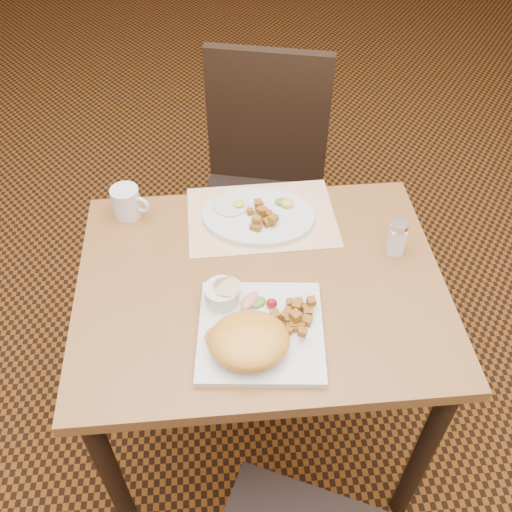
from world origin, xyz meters
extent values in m
plane|color=black|center=(0.00, 0.00, 0.00)|extent=(8.00, 8.00, 0.00)
cube|color=#99612F|center=(0.00, 0.00, 0.73)|extent=(0.90, 0.70, 0.03)
cylinder|color=black|center=(-0.40, -0.30, 0.36)|extent=(0.05, 0.05, 0.71)
cylinder|color=black|center=(0.40, -0.30, 0.36)|extent=(0.05, 0.05, 0.71)
cylinder|color=black|center=(-0.40, 0.30, 0.36)|extent=(0.05, 0.05, 0.71)
cylinder|color=black|center=(0.40, 0.30, 0.36)|extent=(0.05, 0.05, 0.71)
cube|color=black|center=(0.05, 0.57, 0.45)|extent=(0.51, 0.51, 0.05)
cylinder|color=black|center=(0.27, 0.70, 0.21)|extent=(0.04, 0.04, 0.42)
cylinder|color=black|center=(0.18, 0.35, 0.21)|extent=(0.04, 0.04, 0.42)
cylinder|color=black|center=(-0.08, 0.79, 0.21)|extent=(0.04, 0.04, 0.42)
cylinder|color=black|center=(-0.17, 0.44, 0.21)|extent=(0.04, 0.04, 0.42)
cube|color=black|center=(0.10, 0.76, 0.72)|extent=(0.42, 0.14, 0.50)
cube|color=white|center=(0.02, 0.23, 0.75)|extent=(0.40, 0.29, 0.00)
cube|color=silver|center=(-0.02, -0.16, 0.76)|extent=(0.31, 0.31, 0.02)
ellipsoid|color=gold|center=(-0.05, -0.21, 0.80)|extent=(0.18, 0.16, 0.07)
ellipsoid|color=gold|center=(-0.02, -0.23, 0.78)|extent=(0.07, 0.06, 0.02)
ellipsoid|color=gold|center=(-0.11, -0.18, 0.78)|extent=(0.07, 0.06, 0.02)
cylinder|color=silver|center=(-0.10, -0.06, 0.79)|extent=(0.08, 0.08, 0.04)
cylinder|color=beige|center=(-0.08, -0.06, 0.81)|extent=(0.07, 0.07, 0.01)
ellipsoid|color=#387223|center=(-0.01, -0.08, 0.77)|extent=(0.05, 0.05, 0.01)
ellipsoid|color=red|center=(0.02, -0.09, 0.78)|extent=(0.03, 0.03, 0.03)
ellipsoid|color=#F28C72|center=(-0.03, -0.08, 0.78)|extent=(0.06, 0.07, 0.02)
cylinder|color=white|center=(-0.06, 0.27, 0.77)|extent=(0.10, 0.10, 0.01)
ellipsoid|color=yellow|center=(-0.04, 0.26, 0.78)|extent=(0.03, 0.03, 0.01)
ellipsoid|color=#387223|center=(0.08, 0.27, 0.78)|extent=(0.04, 0.03, 0.01)
ellipsoid|color=yellow|center=(0.10, 0.25, 0.78)|extent=(0.04, 0.04, 0.02)
cube|color=white|center=(0.35, 0.07, 0.79)|extent=(0.04, 0.04, 0.08)
cylinder|color=silver|center=(0.35, 0.07, 0.84)|extent=(0.05, 0.05, 0.02)
cylinder|color=silver|center=(-0.34, 0.28, 0.79)|extent=(0.08, 0.08, 0.09)
torus|color=silver|center=(-0.30, 0.26, 0.80)|extent=(0.05, 0.03, 0.05)
cube|color=#A7671A|center=(0.05, -0.15, 0.77)|extent=(0.02, 0.02, 0.01)
cube|color=#A7671A|center=(0.07, -0.19, 0.79)|extent=(0.02, 0.02, 0.02)
cube|color=#A7671A|center=(0.07, -0.16, 0.77)|extent=(0.02, 0.02, 0.01)
cube|color=#A7671A|center=(0.10, -0.12, 0.78)|extent=(0.02, 0.02, 0.02)
cube|color=#A7671A|center=(0.06, -0.16, 0.78)|extent=(0.02, 0.02, 0.02)
cube|color=#A7671A|center=(0.06, -0.15, 0.79)|extent=(0.03, 0.03, 0.02)
cube|color=#A7671A|center=(0.08, -0.09, 0.78)|extent=(0.02, 0.02, 0.02)
cube|color=#A7671A|center=(0.05, -0.13, 0.78)|extent=(0.03, 0.03, 0.02)
cube|color=#A7671A|center=(0.06, -0.09, 0.77)|extent=(0.02, 0.02, 0.02)
cube|color=#A7671A|center=(0.09, -0.11, 0.77)|extent=(0.02, 0.02, 0.02)
cube|color=#A7671A|center=(0.09, -0.15, 0.77)|extent=(0.03, 0.03, 0.02)
cube|color=#A7671A|center=(0.02, -0.14, 0.79)|extent=(0.02, 0.02, 0.02)
cube|color=#A7671A|center=(0.06, -0.14, 0.78)|extent=(0.02, 0.02, 0.02)
cube|color=#A7671A|center=(0.06, -0.14, 0.79)|extent=(0.02, 0.02, 0.01)
cube|color=#A7671A|center=(0.05, -0.17, 0.77)|extent=(0.02, 0.02, 0.02)
cube|color=#A7671A|center=(0.07, -0.12, 0.79)|extent=(0.03, 0.03, 0.02)
cube|color=#A7671A|center=(0.11, -0.10, 0.79)|extent=(0.02, 0.02, 0.02)
cube|color=#A7671A|center=(0.05, -0.14, 0.78)|extent=(0.02, 0.03, 0.02)
cube|color=#A7671A|center=(0.07, -0.16, 0.77)|extent=(0.02, 0.02, 0.02)
cube|color=#A7671A|center=(0.05, -0.12, 0.78)|extent=(0.03, 0.03, 0.02)
cube|color=#A7671A|center=(0.02, 0.26, 0.78)|extent=(0.02, 0.02, 0.02)
cube|color=#A7671A|center=(0.01, 0.18, 0.79)|extent=(0.02, 0.02, 0.02)
cube|color=#A7671A|center=(0.01, 0.19, 0.78)|extent=(0.03, 0.02, 0.02)
cube|color=#A7671A|center=(0.00, 0.17, 0.78)|extent=(0.02, 0.02, 0.02)
cube|color=#A7671A|center=(0.01, 0.17, 0.78)|extent=(0.03, 0.03, 0.02)
cube|color=#A7671A|center=(0.04, 0.21, 0.78)|extent=(0.03, 0.03, 0.02)
cube|color=#A7671A|center=(0.05, 0.18, 0.79)|extent=(0.03, 0.03, 0.02)
cube|color=#A7671A|center=(0.02, 0.22, 0.79)|extent=(0.03, 0.03, 0.02)
cube|color=#A7671A|center=(0.02, 0.21, 0.79)|extent=(0.02, 0.02, 0.02)
cube|color=#A7671A|center=(-0.01, 0.23, 0.78)|extent=(0.02, 0.02, 0.02)
cube|color=#A7671A|center=(0.04, 0.18, 0.78)|extent=(0.02, 0.02, 0.01)
cube|color=#A7671A|center=(0.05, 0.20, 0.78)|extent=(0.03, 0.03, 0.02)
cube|color=#A7671A|center=(0.02, 0.24, 0.80)|extent=(0.02, 0.02, 0.02)
cube|color=#A7671A|center=(0.03, 0.23, 0.78)|extent=(0.02, 0.02, 0.02)
cube|color=#A7671A|center=(0.04, 0.18, 0.78)|extent=(0.03, 0.03, 0.02)
camera|label=1|loc=(-0.09, -0.92, 1.80)|focal=40.00mm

